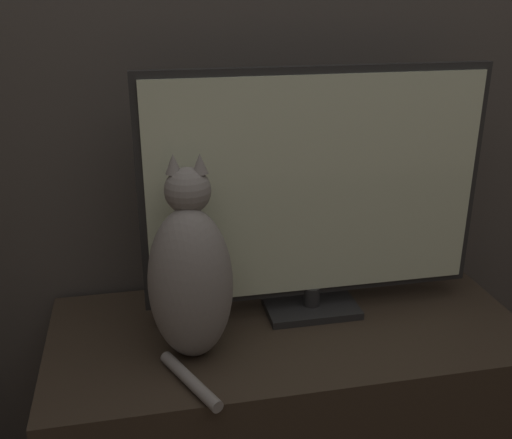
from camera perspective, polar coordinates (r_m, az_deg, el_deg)
wall_back at (r=1.66m, az=0.67°, el=19.15°), size 4.80×0.05×2.60m
tv_stand at (r=1.74m, az=2.87°, el=-17.72°), size 1.22×0.55×0.54m
tv at (r=1.51m, az=5.67°, el=2.54°), size 0.88×0.15×0.65m
cat at (r=1.39m, az=-6.25°, el=-5.48°), size 0.22×0.34×0.49m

